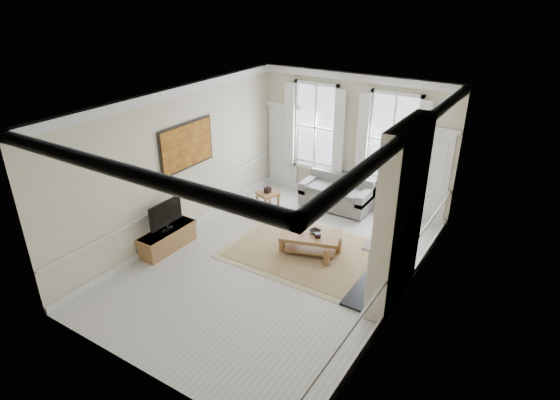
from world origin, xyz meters
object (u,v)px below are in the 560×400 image
Objects in this scene: side_table at (268,197)px; coffee_table at (311,237)px; sofa at (337,195)px; tv_stand at (168,239)px.

coffee_table is at bearing -30.89° from side_table.
sofa reaches higher than coffee_table.
sofa reaches higher than tv_stand.
sofa is 4.47m from tv_stand.
coffee_table is at bearing -77.74° from sofa.
sofa is 2.41m from coffee_table.
sofa is 2.93× the size of side_table.
side_table is at bearing -136.92° from sofa.
coffee_table is (1.84, -1.10, -0.07)m from side_table.
sofa is at bearing 60.26° from tv_stand.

